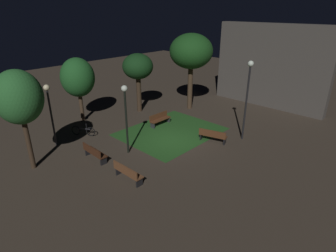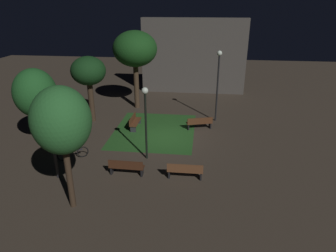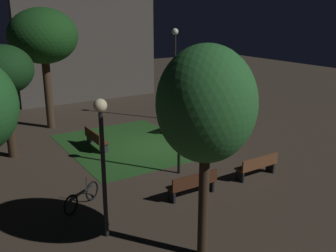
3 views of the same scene
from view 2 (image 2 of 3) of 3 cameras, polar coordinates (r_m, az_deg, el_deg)
The scene contains 15 objects.
ground_plane at distance 19.98m, azimuth -0.19°, elevation -2.21°, with size 60.00×60.00×0.00m, color #3D3328.
grass_lawn at distance 21.08m, azimuth -2.57°, elevation -0.86°, with size 5.49×6.73×0.01m, color #23511E.
bench_back_row at distance 15.78m, azimuth -7.85°, elevation -7.60°, with size 1.81×0.51×0.88m.
bench_lawn_edge at distance 15.35m, azimuth 3.23°, elevation -8.33°, with size 1.80×0.50×0.88m.
bench_front_right at distance 21.50m, azimuth -6.32°, elevation 0.87°, with size 0.49×1.80×0.88m.
bench_by_lamp at distance 21.26m, azimuth 5.95°, elevation 0.63°, with size 1.86×0.97×0.88m.
tree_back_left at distance 12.51m, azimuth -19.44°, elevation 0.86°, with size 2.35×2.35×5.41m.
tree_right_canopy at distance 22.48m, azimuth -14.76°, elevation 9.81°, with size 2.47×2.47×4.81m.
tree_near_wall at distance 19.34m, azimuth -23.72°, elevation 5.64°, with size 2.47×2.47×4.83m.
tree_lawn_side at distance 24.78m, azimuth -6.23°, elevation 14.13°, with size 3.51×3.51×6.29m.
lamp_post_near_wall at distance 16.32m, azimuth -4.26°, elevation 2.84°, with size 0.36×0.36×4.18m.
lamp_post_plaza_east at distance 22.12m, azimuth 9.42°, elevation 9.41°, with size 0.36×0.36×5.19m.
lamp_post_plaza_west at distance 15.49m, azimuth -21.28°, elevation -0.31°, with size 0.36×0.36×3.96m.
bicycle at distance 18.04m, azimuth -17.44°, elevation -4.95°, with size 1.51×0.98×0.93m.
building_wall_backdrop at distance 29.64m, azimuth 4.82°, elevation 12.92°, with size 9.85×0.80×6.97m, color #4C4742.
Camera 2 is at (2.22, -18.03, 8.31)m, focal length 32.38 mm.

